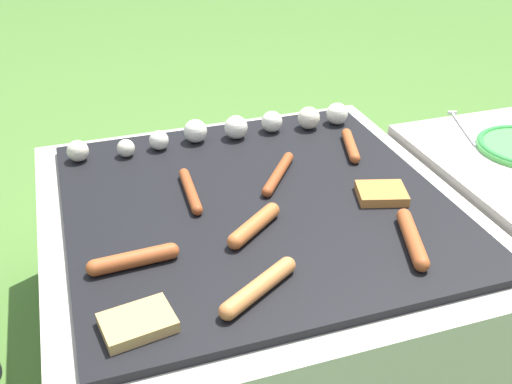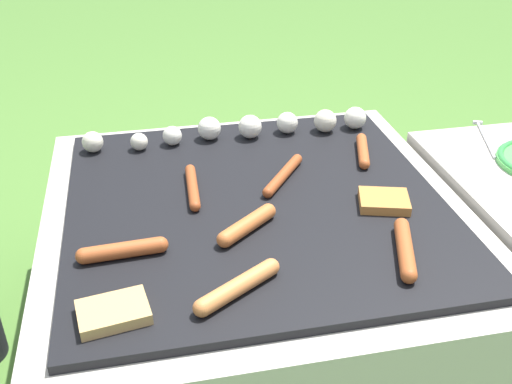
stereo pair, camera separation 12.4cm
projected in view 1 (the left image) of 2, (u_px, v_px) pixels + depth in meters
ground_plane at (256, 334)px, 1.45m from camera, size 14.00×14.00×0.00m
grill at (256, 273)px, 1.35m from camera, size 0.88×0.88×0.38m
sausage_back_left at (254, 225)px, 1.14m from camera, size 0.13×0.11×0.03m
sausage_mid_left at (278, 174)px, 1.32m from camera, size 0.12×0.16×0.02m
sausage_back_center at (133, 259)px, 1.05m from camera, size 0.17×0.04×0.03m
sausage_front_right at (412, 238)px, 1.11m from camera, size 0.08×0.17×0.03m
sausage_back_right at (190, 191)px, 1.26m from camera, size 0.03×0.18×0.02m
sausage_front_center at (351, 145)px, 1.44m from camera, size 0.06×0.15×0.02m
sausage_mid_right at (259, 287)px, 0.99m from camera, size 0.16×0.11×0.03m
bread_slice_left at (381, 193)px, 1.25m from camera, size 0.12×0.11×0.02m
bread_slice_right at (138, 323)px, 0.92m from camera, size 0.12×0.10×0.02m
mushroom_row at (234, 128)px, 1.49m from camera, size 0.71×0.07×0.06m
fork_utensil at (462, 126)px, 1.56m from camera, size 0.08×0.20×0.01m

